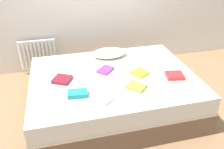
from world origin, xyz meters
name	(u,v)px	position (x,y,z in m)	size (l,w,h in m)	color
ground_plane	(113,108)	(0.00, 0.00, 0.00)	(8.00, 8.00, 0.00)	#93704C
bed	(113,92)	(0.00, 0.00, 0.25)	(2.00, 1.50, 0.50)	brown
radiator	(38,55)	(-0.94, 1.20, 0.33)	(0.57, 0.04, 0.49)	white
pillow	(109,53)	(0.08, 0.52, 0.55)	(0.47, 0.31, 0.11)	white
textbook_yellow	(140,73)	(0.33, -0.05, 0.52)	(0.19, 0.18, 0.03)	yellow
textbook_lime	(136,86)	(0.18, -0.33, 0.51)	(0.20, 0.16, 0.03)	#8CC638
textbook_red	(175,76)	(0.70, -0.22, 0.52)	(0.20, 0.17, 0.04)	red
textbook_maroon	(62,79)	(-0.61, 0.01, 0.52)	(0.19, 0.19, 0.04)	maroon
textbook_purple	(105,70)	(-0.07, 0.12, 0.51)	(0.20, 0.15, 0.03)	purple
textbook_teal	(78,94)	(-0.46, -0.32, 0.52)	(0.21, 0.13, 0.05)	teal
textbook_white	(102,99)	(-0.23, -0.46, 0.51)	(0.19, 0.16, 0.03)	white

